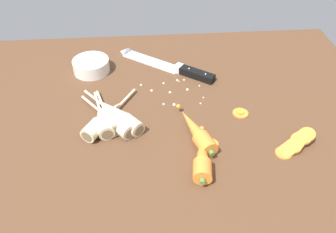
# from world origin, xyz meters

# --- Properties ---
(ground_plane) EXTENTS (1.20, 0.90, 0.04)m
(ground_plane) POSITION_xyz_m (0.00, 0.00, -0.02)
(ground_plane) COLOR brown
(chefs_knife) EXTENTS (0.30, 0.23, 0.04)m
(chefs_knife) POSITION_xyz_m (0.00, 0.24, 0.01)
(chefs_knife) COLOR silver
(chefs_knife) RESTS_ON ground_plane
(whole_carrot) EXTENTS (0.09, 0.19, 0.04)m
(whole_carrot) POSITION_xyz_m (0.06, -0.09, 0.02)
(whole_carrot) COLOR orange
(whole_carrot) RESTS_ON ground_plane
(whole_carrot_second) EXTENTS (0.06, 0.18, 0.04)m
(whole_carrot_second) POSITION_xyz_m (0.07, -0.17, 0.02)
(whole_carrot_second) COLOR orange
(whole_carrot_second) RESTS_ON ground_plane
(parsnip_front) EXTENTS (0.08, 0.19, 0.04)m
(parsnip_front) POSITION_xyz_m (-0.15, -0.01, 0.02)
(parsnip_front) COLOR beige
(parsnip_front) RESTS_ON ground_plane
(parsnip_mid_left) EXTENTS (0.14, 0.21, 0.04)m
(parsnip_mid_left) POSITION_xyz_m (-0.16, -0.02, 0.02)
(parsnip_mid_left) COLOR beige
(parsnip_mid_left) RESTS_ON ground_plane
(parsnip_mid_right) EXTENTS (0.07, 0.19, 0.04)m
(parsnip_mid_right) POSITION_xyz_m (-0.17, -0.02, 0.02)
(parsnip_mid_right) COLOR beige
(parsnip_mid_right) RESTS_ON ground_plane
(parsnip_back) EXTENTS (0.17, 0.20, 0.04)m
(parsnip_back) POSITION_xyz_m (-0.12, -0.01, 0.02)
(parsnip_back) COLOR beige
(parsnip_back) RESTS_ON ground_plane
(parsnip_outer) EXTENTS (0.15, 0.18, 0.04)m
(parsnip_outer) POSITION_xyz_m (-0.14, -0.03, 0.02)
(parsnip_outer) COLOR beige
(parsnip_outer) RESTS_ON ground_plane
(carrot_slice_stack) EXTENTS (0.11, 0.08, 0.04)m
(carrot_slice_stack) POSITION_xyz_m (0.29, -0.14, 0.01)
(carrot_slice_stack) COLOR orange
(carrot_slice_stack) RESTS_ON ground_plane
(carrot_slice_stray_near) EXTENTS (0.04, 0.04, 0.01)m
(carrot_slice_stray_near) POSITION_xyz_m (0.19, -0.01, 0.00)
(carrot_slice_stray_near) COLOR orange
(carrot_slice_stray_near) RESTS_ON ground_plane
(carrot_slice_stray_mid) EXTENTS (0.04, 0.04, 0.01)m
(carrot_slice_stray_mid) POSITION_xyz_m (0.10, -0.11, 0.00)
(carrot_slice_stray_mid) COLOR orange
(carrot_slice_stray_mid) RESTS_ON ground_plane
(prep_bowl) EXTENTS (0.11, 0.11, 0.04)m
(prep_bowl) POSITION_xyz_m (-0.22, 0.23, 0.02)
(prep_bowl) COLOR white
(prep_bowl) RESTS_ON ground_plane
(mince_crumbs) EXTENTS (0.19, 0.12, 0.01)m
(mince_crumbs) POSITION_xyz_m (0.03, 0.11, 0.00)
(mince_crumbs) COLOR beige
(mince_crumbs) RESTS_ON ground_plane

